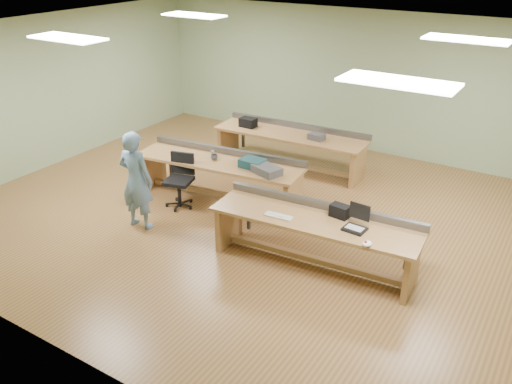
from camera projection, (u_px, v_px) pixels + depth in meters
floor at (264, 218)px, 9.17m from camera, size 10.00×10.00×0.00m
ceiling at (266, 37)px, 7.88m from camera, size 10.00×10.00×0.00m
wall_back at (362, 82)px, 11.59m from camera, size 10.00×0.04×3.00m
wall_front at (60, 245)px, 5.46m from camera, size 10.00×0.04×3.00m
wall_left at (54, 91)px, 10.93m from camera, size 0.04×8.00×3.00m
fluor_panels at (266, 39)px, 7.90m from camera, size 6.20×3.50×0.03m
workbench_front at (315, 230)px, 7.66m from camera, size 3.04×1.02×0.86m
workbench_mid at (220, 170)px, 9.63m from camera, size 3.13×1.16×0.86m
workbench_back at (291, 142)px, 10.94m from camera, size 3.16×0.99×0.86m
person at (136, 180)px, 8.59m from camera, size 0.63×0.45×1.64m
laptop_base at (355, 229)px, 7.26m from camera, size 0.31×0.26×0.03m
laptop_screen at (360, 212)px, 7.25m from camera, size 0.30×0.04×0.23m
keyboard at (278, 216)px, 7.61m from camera, size 0.41×0.17×0.02m
trackball_mouse at (367, 244)px, 6.89m from camera, size 0.16×0.17×0.06m
camera_bag at (340, 211)px, 7.58m from camera, size 0.28×0.20×0.18m
task_chair at (180, 187)px, 9.47m from camera, size 0.62×0.62×0.94m
parts_bin_teal at (253, 163)px, 9.23m from camera, size 0.42×0.32×0.14m
parts_bin_grey at (267, 170)px, 8.97m from camera, size 0.56×0.45×0.13m
mug at (214, 157)px, 9.53m from camera, size 0.16×0.16×0.10m
drinks_can at (212, 154)px, 9.65m from camera, size 0.08×0.08×0.12m
storage_box_back at (248, 122)px, 11.17m from camera, size 0.33×0.24×0.19m
tray_back at (316, 137)px, 10.48m from camera, size 0.31×0.24×0.12m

